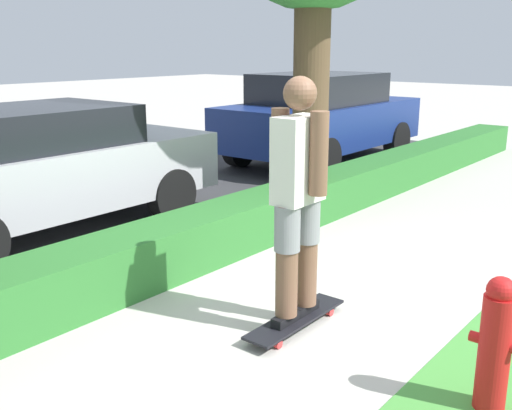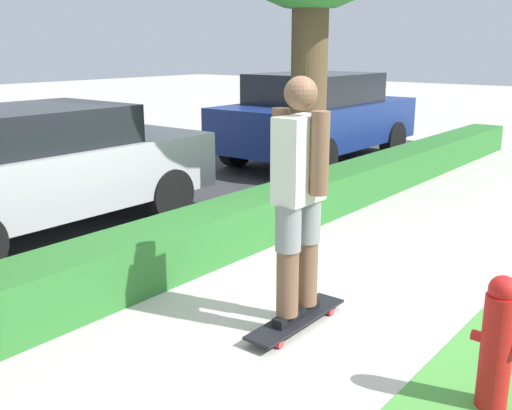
{
  "view_description": "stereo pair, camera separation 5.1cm",
  "coord_description": "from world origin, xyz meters",
  "views": [
    {
      "loc": [
        -3.85,
        -2.38,
        2.08
      ],
      "look_at": [
        -0.16,
        0.6,
        0.82
      ],
      "focal_mm": 42.0,
      "sensor_mm": 36.0,
      "label": 1
    },
    {
      "loc": [
        -3.88,
        -2.34,
        2.08
      ],
      "look_at": [
        -0.16,
        0.6,
        0.82
      ],
      "focal_mm": 42.0,
      "sensor_mm": 36.0,
      "label": 2
    }
  ],
  "objects": [
    {
      "name": "parked_car_rear",
      "position": [
        5.39,
        3.58,
        0.84
      ],
      "size": [
        4.14,
        2.02,
        1.61
      ],
      "rotation": [
        0.0,
        0.0,
        0.01
      ],
      "color": "navy",
      "rests_on": "ground_plane"
    },
    {
      "name": "skateboard",
      "position": [
        -0.41,
        0.01,
        0.07
      ],
      "size": [
        1.01,
        0.24,
        0.08
      ],
      "color": "black",
      "rests_on": "ground_plane"
    },
    {
      "name": "street_asphalt",
      "position": [
        0.0,
        4.2,
        0.0
      ],
      "size": [
        17.84,
        5.0,
        0.01
      ],
      "color": "#38383A",
      "rests_on": "ground_plane"
    },
    {
      "name": "ground_plane",
      "position": [
        0.0,
        0.0,
        0.0
      ],
      "size": [
        60.0,
        60.0,
        0.0
      ],
      "primitive_type": "plane",
      "color": "#BCB7AD"
    },
    {
      "name": "skater_person",
      "position": [
        -0.41,
        0.01,
        1.05
      ],
      "size": [
        0.52,
        0.47,
        1.8
      ],
      "color": "black",
      "rests_on": "skateboard"
    },
    {
      "name": "hedge_row",
      "position": [
        0.0,
        1.6,
        0.25
      ],
      "size": [
        17.84,
        0.6,
        0.49
      ],
      "color": "#2D702D",
      "rests_on": "ground_plane"
    },
    {
      "name": "parked_car_middle",
      "position": [
        -0.23,
        3.69,
        0.77
      ],
      "size": [
        4.01,
        1.79,
        1.44
      ],
      "rotation": [
        0.0,
        0.0,
        -0.0
      ],
      "color": "#B7B7BC",
      "rests_on": "ground_plane"
    },
    {
      "name": "fire_hydrant",
      "position": [
        -0.55,
        -1.49,
        0.42
      ],
      "size": [
        0.18,
        0.29,
        0.84
      ],
      "color": "red",
      "rests_on": "ground_plane"
    }
  ]
}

